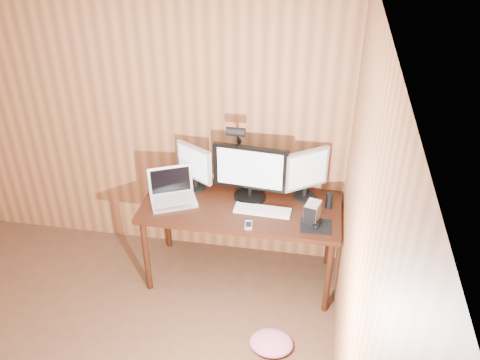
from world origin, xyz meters
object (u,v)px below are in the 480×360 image
(desk, at_px, (243,212))
(desk_lamp, at_px, (237,147))
(laptop, at_px, (172,192))
(mouse, at_px, (316,224))
(monitor_center, at_px, (250,172))
(phone, at_px, (249,225))
(hard_drive, at_px, (312,212))
(monitor_right, at_px, (306,173))
(monitor_left, at_px, (195,166))
(speaker, at_px, (329,200))
(keyboard, at_px, (262,210))

(desk, distance_m, desk_lamp, 0.55)
(laptop, distance_m, mouse, 1.19)
(monitor_center, distance_m, phone, 0.46)
(phone, bearing_deg, monitor_center, 90.03)
(desk, distance_m, hard_drive, 0.63)
(laptop, distance_m, desk_lamp, 0.65)
(desk, distance_m, monitor_right, 0.63)
(monitor_left, bearing_deg, laptop, -98.42)
(laptop, relative_size, desk_lamp, 0.68)
(monitor_right, bearing_deg, phone, -165.59)
(monitor_left, bearing_deg, desk_lamp, 36.63)
(monitor_left, bearing_deg, monitor_right, 30.38)
(monitor_right, height_order, phone, monitor_right)
(speaker, distance_m, desk_lamp, 0.85)
(monitor_center, distance_m, monitor_left, 0.48)
(laptop, xyz_separation_m, keyboard, (0.75, -0.05, -0.05))
(monitor_center, bearing_deg, speaker, 1.89)
(desk, xyz_separation_m, hard_drive, (0.57, -0.19, 0.20))
(monitor_left, height_order, keyboard, monitor_left)
(laptop, relative_size, hard_drive, 2.67)
(desk_lamp, bearing_deg, hard_drive, -41.72)
(speaker, bearing_deg, hard_drive, -121.27)
(desk_lamp, bearing_deg, monitor_center, -53.98)
(keyboard, bearing_deg, monitor_left, 160.82)
(laptop, distance_m, keyboard, 0.75)
(keyboard, xyz_separation_m, phone, (-0.08, -0.20, -0.00))
(desk, bearing_deg, hard_drive, -18.02)
(hard_drive, bearing_deg, desk_lamp, 167.29)
(monitor_right, distance_m, hard_drive, 0.36)
(mouse, bearing_deg, monitor_right, 113.79)
(monitor_center, bearing_deg, phone, -77.94)
(speaker, bearing_deg, desk, -178.45)
(monitor_center, bearing_deg, desk, -131.56)
(keyboard, relative_size, hard_drive, 2.72)
(keyboard, bearing_deg, mouse, -13.83)
(desk, bearing_deg, phone, -72.91)
(monitor_right, distance_m, phone, 0.65)
(phone, relative_size, speaker, 0.87)
(monitor_center, xyz_separation_m, keyboard, (0.13, -0.18, -0.24))
(hard_drive, xyz_separation_m, phone, (-0.47, -0.15, -0.07))
(monitor_right, distance_m, laptop, 1.10)
(phone, bearing_deg, monitor_right, 42.14)
(desk, relative_size, monitor_center, 2.64)
(monitor_center, xyz_separation_m, hard_drive, (0.52, -0.24, -0.17))
(desk, height_order, desk_lamp, desk_lamp)
(phone, height_order, speaker, speaker)
(monitor_left, distance_m, desk_lamp, 0.40)
(desk, height_order, keyboard, keyboard)
(mouse, distance_m, desk_lamp, 0.88)
(laptop, height_order, desk_lamp, desk_lamp)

